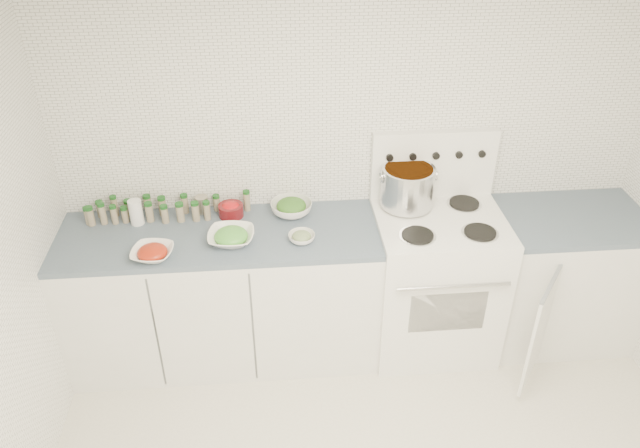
{
  "coord_description": "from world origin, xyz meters",
  "views": [
    {
      "loc": [
        -0.5,
        -1.83,
        2.89
      ],
      "look_at": [
        -0.24,
        1.14,
        0.96
      ],
      "focal_mm": 35.0,
      "sensor_mm": 36.0,
      "label": 1
    }
  ],
  "objects": [
    {
      "name": "bowl_broccoli",
      "position": [
        -0.39,
        1.37,
        0.95
      ],
      "size": [
        0.26,
        0.26,
        0.1
      ],
      "color": "white",
      "rests_on": "counter_left"
    },
    {
      "name": "counter_right",
      "position": [
        1.3,
        1.19,
        0.45
      ],
      "size": [
        0.89,
        0.95,
        0.9
      ],
      "color": "white",
      "rests_on": "ground"
    },
    {
      "name": "bowl_zucchini",
      "position": [
        -0.35,
        1.07,
        0.93
      ],
      "size": [
        0.18,
        0.18,
        0.06
      ],
      "color": "white",
      "rests_on": "counter_left"
    },
    {
      "name": "spice_cluster",
      "position": [
        -1.22,
        1.39,
        0.96
      ],
      "size": [
        0.97,
        0.15,
        0.14
      ],
      "color": "gray",
      "rests_on": "counter_left"
    },
    {
      "name": "stove",
      "position": [
        0.48,
        1.19,
        0.5
      ],
      "size": [
        0.76,
        0.7,
        1.36
      ],
      "color": "white",
      "rests_on": "ground"
    },
    {
      "name": "counter_left",
      "position": [
        -0.82,
        1.19,
        0.45
      ],
      "size": [
        1.85,
        0.62,
        0.9
      ],
      "color": "white",
      "rests_on": "ground"
    },
    {
      "name": "bowl_snowpea",
      "position": [
        -0.74,
        1.1,
        0.94
      ],
      "size": [
        0.28,
        0.28,
        0.09
      ],
      "color": "white",
      "rests_on": "counter_left"
    },
    {
      "name": "bowl_pepper",
      "position": [
        -0.75,
        1.38,
        0.94
      ],
      "size": [
        0.15,
        0.15,
        0.09
      ],
      "color": "#580F13",
      "rests_on": "counter_left"
    },
    {
      "name": "tin_can",
      "position": [
        -0.93,
        1.44,
        0.95
      ],
      "size": [
        0.08,
        0.08,
        0.1
      ],
      "primitive_type": "cylinder",
      "rotation": [
        0.0,
        0.0,
        0.08
      ],
      "color": "#9D9685",
      "rests_on": "counter_left"
    },
    {
      "name": "salt_canister",
      "position": [
        -1.3,
        1.34,
        0.98
      ],
      "size": [
        0.1,
        0.1,
        0.15
      ],
      "primitive_type": "cylinder",
      "rotation": [
        0.0,
        0.0,
        0.43
      ],
      "color": "white",
      "rests_on": "counter_left"
    },
    {
      "name": "bowl_tomato",
      "position": [
        -1.16,
        0.98,
        0.93
      ],
      "size": [
        0.26,
        0.26,
        0.07
      ],
      "color": "white",
      "rests_on": "counter_left"
    },
    {
      "name": "stock_pot",
      "position": [
        0.3,
        1.35,
        1.08
      ],
      "size": [
        0.34,
        0.32,
        0.24
      ],
      "rotation": [
        0.0,
        0.0,
        0.27
      ],
      "color": "silver",
      "rests_on": "stove"
    },
    {
      "name": "room_walls",
      "position": [
        0.0,
        0.0,
        1.56
      ],
      "size": [
        3.54,
        3.04,
        2.52
      ],
      "color": "white",
      "rests_on": "ground"
    }
  ]
}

